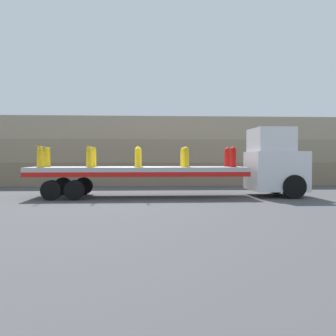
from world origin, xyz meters
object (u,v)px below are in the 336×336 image
object	(u,v)px
fire_hydrant_yellow_far_3	(183,157)
fire_hydrant_yellow_far_2	(139,157)
fire_hydrant_yellow_near_0	(40,157)
fire_hydrant_red_near_4	(233,157)
fire_hydrant_yellow_near_1	(90,157)
truck_cab	(276,163)
fire_hydrant_yellow_near_3	(186,157)
fire_hydrant_red_far_4	(227,157)
fire_hydrant_yellow_near_2	(138,157)
fire_hydrant_yellow_far_0	(47,157)
flatbed_trailer	(128,172)
fire_hydrant_yellow_far_1	(93,157)

from	to	relation	value
fire_hydrant_yellow_far_3	fire_hydrant_yellow_far_2	bearing A→B (deg)	180.00
fire_hydrant_yellow_near_0	fire_hydrant_red_near_4	world-z (taller)	same
fire_hydrant_yellow_near_1	fire_hydrant_yellow_far_2	world-z (taller)	same
fire_hydrant_yellow_near_1	fire_hydrant_yellow_far_3	world-z (taller)	same
fire_hydrant_red_near_4	truck_cab	bearing A→B (deg)	14.59
fire_hydrant_yellow_far_3	fire_hydrant_yellow_near_0	bearing A→B (deg)	-169.90
fire_hydrant_yellow_far_2	fire_hydrant_yellow_far_3	world-z (taller)	same
truck_cab	fire_hydrant_red_near_4	xyz separation A→B (m)	(-2.16, -0.56, 0.27)
fire_hydrant_yellow_near_3	fire_hydrant_red_near_4	world-z (taller)	same
fire_hydrant_yellow_far_3	fire_hydrant_red_far_4	bearing A→B (deg)	0.00
truck_cab	fire_hydrant_yellow_far_2	xyz separation A→B (m)	(-6.37, 0.56, 0.27)
fire_hydrant_yellow_far_2	fire_hydrant_yellow_near_3	size ratio (longest dim) A/B	1.00
fire_hydrant_yellow_near_2	fire_hydrant_yellow_far_2	world-z (taller)	same
fire_hydrant_yellow_far_0	fire_hydrant_red_far_4	size ratio (longest dim) A/B	1.00
truck_cab	fire_hydrant_yellow_near_1	distance (m)	8.50
flatbed_trailer	fire_hydrant_red_near_4	bearing A→B (deg)	-6.88
fire_hydrant_yellow_far_3	fire_hydrant_yellow_near_3	bearing A→B (deg)	-90.00
fire_hydrant_yellow_far_1	fire_hydrant_yellow_far_2	bearing A→B (deg)	0.00
fire_hydrant_yellow_near_1	fire_hydrant_yellow_far_1	world-z (taller)	same
fire_hydrant_red_far_4	fire_hydrant_yellow_near_2	bearing A→B (deg)	-165.04
fire_hydrant_yellow_near_2	fire_hydrant_yellow_far_2	xyz separation A→B (m)	(0.00, 1.13, 0.00)
fire_hydrant_yellow_far_0	fire_hydrant_red_far_4	bearing A→B (deg)	0.00
truck_cab	fire_hydrant_yellow_far_0	xyz separation A→B (m)	(-10.59, 0.56, 0.27)
flatbed_trailer	fire_hydrant_yellow_near_1	xyz separation A→B (m)	(-1.66, -0.56, 0.67)
fire_hydrant_yellow_near_0	fire_hydrant_yellow_near_2	world-z (taller)	same
fire_hydrant_yellow_far_2	fire_hydrant_red_far_4	world-z (taller)	same
fire_hydrant_yellow_far_1	fire_hydrant_yellow_near_2	world-z (taller)	same
fire_hydrant_yellow_near_0	fire_hydrant_red_near_4	size ratio (longest dim) A/B	1.00
fire_hydrant_yellow_far_1	fire_hydrant_red_near_4	world-z (taller)	same
fire_hydrant_yellow_near_0	fire_hydrant_yellow_far_2	xyz separation A→B (m)	(4.21, 1.13, 0.00)
fire_hydrant_yellow_far_3	fire_hydrant_red_far_4	xyz separation A→B (m)	(2.11, 0.00, 0.00)
flatbed_trailer	fire_hydrant_yellow_far_2	bearing A→B (deg)	51.31
fire_hydrant_yellow_near_0	fire_hydrant_yellow_far_0	distance (m)	1.13
fire_hydrant_yellow_near_0	fire_hydrant_red_near_4	distance (m)	8.42
truck_cab	flatbed_trailer	world-z (taller)	truck_cab
fire_hydrant_yellow_far_2	fire_hydrant_yellow_near_3	bearing A→B (deg)	-28.12
fire_hydrant_yellow_far_3	fire_hydrant_red_near_4	distance (m)	2.39
fire_hydrant_yellow_near_1	fire_hydrant_yellow_near_3	size ratio (longest dim) A/B	1.00
fire_hydrant_yellow_near_0	fire_hydrant_yellow_far_1	world-z (taller)	same
fire_hydrant_yellow_far_3	fire_hydrant_red_far_4	world-z (taller)	same
truck_cab	fire_hydrant_red_far_4	distance (m)	2.25
fire_hydrant_yellow_far_0	fire_hydrant_yellow_near_3	bearing A→B (deg)	-10.10
fire_hydrant_yellow_near_2	fire_hydrant_yellow_near_3	distance (m)	2.11
fire_hydrant_yellow_far_2	fire_hydrant_red_near_4	world-z (taller)	same
fire_hydrant_yellow_near_0	fire_hydrant_yellow_near_2	distance (m)	4.21
fire_hydrant_yellow_far_0	fire_hydrant_yellow_far_3	size ratio (longest dim) A/B	1.00
fire_hydrant_yellow_far_2	fire_hydrant_yellow_far_3	bearing A→B (deg)	0.00
fire_hydrant_yellow_far_2	fire_hydrant_red_near_4	size ratio (longest dim) A/B	1.00
flatbed_trailer	fire_hydrant_yellow_far_3	distance (m)	2.70
truck_cab	fire_hydrant_yellow_near_2	distance (m)	6.40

